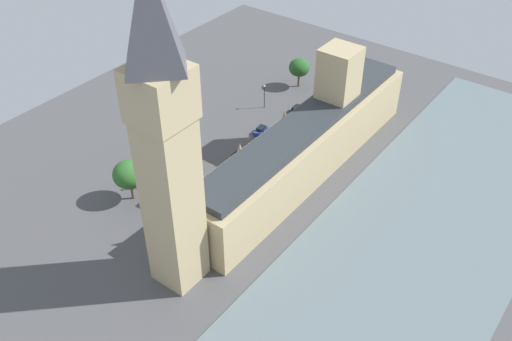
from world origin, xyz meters
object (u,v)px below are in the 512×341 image
at_px(clock_tower, 165,136).
at_px(car_silver_midblock, 237,156).
at_px(street_lamp_by_river_gate, 149,173).
at_px(parliament_building, 309,141).
at_px(pedestrian_opposite_hall, 312,127).
at_px(car_black_trailing, 296,109).
at_px(pedestrian_near_tower, 244,184).
at_px(car_blue_far_end, 261,130).
at_px(plane_tree_kerbside, 299,68).
at_px(street_lamp_under_trees, 264,92).
at_px(plane_tree_leading, 129,174).
at_px(double_decker_bus_corner, 179,183).

xyz_separation_m(clock_tower, car_silver_midblock, (13.92, -34.16, -30.01)).
bearing_deg(street_lamp_by_river_gate, parliament_building, -130.82).
relative_size(clock_tower, pedestrian_opposite_hall, 38.00).
relative_size(car_black_trailing, pedestrian_near_tower, 2.65).
height_order(car_black_trailing, street_lamp_by_river_gate, street_lamp_by_river_gate).
distance_m(clock_tower, pedestrian_near_tower, 41.12).
distance_m(parliament_building, clock_tower, 47.61).
xyz_separation_m(car_blue_far_end, street_lamp_by_river_gate, (6.39, 31.87, 3.26)).
xyz_separation_m(pedestrian_near_tower, plane_tree_kerbside, (15.23, -44.54, 5.09)).
bearing_deg(car_silver_midblock, parliament_building, -157.03).
xyz_separation_m(plane_tree_kerbside, street_lamp_under_trees, (0.87, 15.09, -1.16)).
bearing_deg(clock_tower, pedestrian_opposite_hall, -83.16).
bearing_deg(street_lamp_under_trees, plane_tree_leading, 89.42).
xyz_separation_m(car_blue_far_end, plane_tree_leading, (6.99, 36.63, 5.63)).
distance_m(pedestrian_near_tower, plane_tree_leading, 24.80).
bearing_deg(pedestrian_opposite_hall, double_decker_bus_corner, 31.90).
height_order(pedestrian_opposite_hall, plane_tree_leading, plane_tree_leading).
distance_m(pedestrian_near_tower, street_lamp_under_trees, 33.80).
bearing_deg(pedestrian_opposite_hall, car_silver_midblock, 26.90).
xyz_separation_m(parliament_building, double_decker_bus_corner, (17.12, 24.39, -4.74)).
bearing_deg(street_lamp_under_trees, car_blue_far_end, 122.22).
xyz_separation_m(pedestrian_opposite_hall, plane_tree_leading, (16.35, 45.55, 5.81)).
distance_m(plane_tree_kerbside, street_lamp_by_river_gate, 57.33).
bearing_deg(car_black_trailing, pedestrian_near_tower, -78.83).
bearing_deg(pedestrian_near_tower, street_lamp_by_river_gate, 84.42).
bearing_deg(car_black_trailing, street_lamp_under_trees, -160.47).
xyz_separation_m(street_lamp_under_trees, street_lamp_by_river_gate, (-0.12, 42.21, -0.51)).
height_order(clock_tower, street_lamp_by_river_gate, clock_tower).
distance_m(car_blue_far_end, pedestrian_opposite_hall, 12.93).
xyz_separation_m(car_black_trailing, plane_tree_kerbside, (7.24, -11.80, 4.93)).
bearing_deg(double_decker_bus_corner, plane_tree_leading, 40.90).
bearing_deg(pedestrian_near_tower, car_black_trailing, -30.45).
bearing_deg(parliament_building, plane_tree_kerbside, -53.42).
relative_size(car_silver_midblock, pedestrian_opposite_hall, 3.08).
relative_size(clock_tower, street_lamp_by_river_gate, 10.13).
xyz_separation_m(pedestrian_near_tower, plane_tree_leading, (16.58, 17.51, 5.79)).
bearing_deg(street_lamp_by_river_gate, pedestrian_opposite_hall, -111.11).
bearing_deg(plane_tree_leading, plane_tree_kerbside, -91.24).
xyz_separation_m(parliament_building, pedestrian_near_tower, (7.29, 14.19, -6.64)).
bearing_deg(parliament_building, plane_tree_leading, 53.02).
xyz_separation_m(pedestrian_opposite_hall, plane_tree_kerbside, (15.00, -16.51, 5.11)).
distance_m(double_decker_bus_corner, street_lamp_under_trees, 40.20).
bearing_deg(clock_tower, street_lamp_under_trees, -68.34).
distance_m(plane_tree_kerbside, plane_tree_leading, 62.07).
relative_size(clock_tower, car_silver_midblock, 12.33).
height_order(plane_tree_kerbside, plane_tree_leading, plane_tree_leading).
distance_m(car_blue_far_end, double_decker_bus_corner, 29.37).
bearing_deg(street_lamp_under_trees, parliament_building, 146.87).
xyz_separation_m(car_silver_midblock, plane_tree_kerbside, (7.71, -37.58, 4.93)).
bearing_deg(street_lamp_by_river_gate, pedestrian_near_tower, -141.41).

